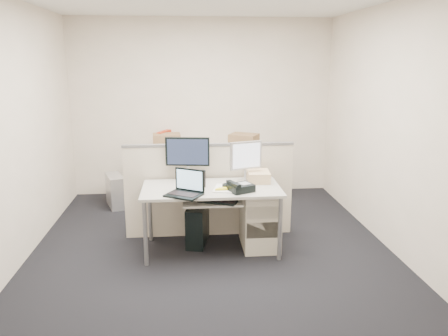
{
  "coord_description": "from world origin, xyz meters",
  "views": [
    {
      "loc": [
        -0.27,
        -4.55,
        2.08
      ],
      "look_at": [
        0.15,
        0.15,
        0.91
      ],
      "focal_mm": 35.0,
      "sensor_mm": 36.0,
      "label": 1
    }
  ],
  "objects": [
    {
      "name": "desk",
      "position": [
        0.0,
        0.0,
        0.66
      ],
      "size": [
        1.5,
        0.75,
        0.73
      ],
      "color": "#AFAAA3",
      "rests_on": "floor"
    },
    {
      "name": "cubicle_partition",
      "position": [
        0.0,
        0.45,
        0.55
      ],
      "size": [
        2.0,
        0.06,
        1.1
      ],
      "primitive_type": "cube",
      "color": "beige",
      "rests_on": "floor"
    },
    {
      "name": "pc_tower_spare_silver",
      "position": [
        -1.3,
        1.63,
        0.23
      ],
      "size": [
        0.34,
        0.53,
        0.46
      ],
      "primitive_type": "cube",
      "rotation": [
        0.0,
        0.0,
        0.32
      ],
      "color": "#B7B7BC",
      "rests_on": "floor"
    },
    {
      "name": "monitor_small",
      "position": [
        0.4,
        0.18,
        0.96
      ],
      "size": [
        0.41,
        0.29,
        0.46
      ],
      "primitive_type": "cube",
      "rotation": [
        0.0,
        0.0,
        0.29
      ],
      "color": "#B7B7BC",
      "rests_on": "desk"
    },
    {
      "name": "sticky_pad",
      "position": [
        0.18,
        -0.18,
        0.74
      ],
      "size": [
        0.09,
        0.09,
        0.01
      ],
      "primitive_type": "cube",
      "rotation": [
        0.0,
        0.0,
        -0.16
      ],
      "color": "yellow",
      "rests_on": "desk"
    },
    {
      "name": "trackball",
      "position": [
        0.18,
        -0.09,
        0.76
      ],
      "size": [
        0.17,
        0.17,
        0.05
      ],
      "primitive_type": "cylinder",
      "rotation": [
        0.0,
        0.0,
        0.21
      ],
      "color": "black",
      "rests_on": "desk"
    },
    {
      "name": "floor",
      "position": [
        0.0,
        0.0,
        -0.01
      ],
      "size": [
        4.0,
        4.5,
        0.01
      ],
      "primitive_type": "cube",
      "color": "black",
      "rests_on": "ground"
    },
    {
      "name": "wall_right",
      "position": [
        2.0,
        0.0,
        1.35
      ],
      "size": [
        0.02,
        4.5,
        2.7
      ],
      "primitive_type": "cube",
      "color": "silver",
      "rests_on": "ground"
    },
    {
      "name": "keyboard_tray",
      "position": [
        0.0,
        -0.18,
        0.62
      ],
      "size": [
        0.62,
        0.32,
        0.02
      ],
      "primitive_type": "cube",
      "color": "#AFAAA3",
      "rests_on": "desk"
    },
    {
      "name": "banana",
      "position": [
        0.12,
        -0.15,
        0.75
      ],
      "size": [
        0.2,
        0.07,
        0.04
      ],
      "primitive_type": "ellipsoid",
      "rotation": [
        0.0,
        0.0,
        0.13
      ],
      "color": "#FEFF2E",
      "rests_on": "desk"
    },
    {
      "name": "red_binder",
      "position": [
        -0.59,
        2.03,
        0.88
      ],
      "size": [
        0.21,
        0.34,
        0.31
      ],
      "primitive_type": "cube",
      "rotation": [
        0.0,
        0.0,
        -0.43
      ],
      "color": "#B62A0E",
      "rests_on": "back_counter"
    },
    {
      "name": "desk_phone",
      "position": [
        0.3,
        -0.18,
        0.77
      ],
      "size": [
        0.31,
        0.29,
        0.08
      ],
      "primitive_type": "cube",
      "rotation": [
        0.0,
        0.0,
        0.43
      ],
      "color": "black",
      "rests_on": "desk"
    },
    {
      "name": "laptop",
      "position": [
        -0.3,
        -0.28,
        0.86
      ],
      "size": [
        0.43,
        0.4,
        0.26
      ],
      "primitive_type": "cube",
      "rotation": [
        0.0,
        0.0,
        -0.54
      ],
      "color": "black",
      "rests_on": "desk"
    },
    {
      "name": "travel_mug",
      "position": [
        -0.1,
        0.02,
        0.82
      ],
      "size": [
        0.08,
        0.08,
        0.17
      ],
      "primitive_type": "cylinder",
      "rotation": [
        0.0,
        0.0,
        0.01
      ],
      "color": "black",
      "rests_on": "desk"
    },
    {
      "name": "monitor_main",
      "position": [
        -0.25,
        0.32,
        0.98
      ],
      "size": [
        0.52,
        0.26,
        0.5
      ],
      "primitive_type": "cube",
      "rotation": [
        0.0,
        0.0,
        -0.14
      ],
      "color": "black",
      "rests_on": "desk"
    },
    {
      "name": "wall_back",
      "position": [
        0.0,
        2.25,
        1.35
      ],
      "size": [
        4.0,
        0.02,
        2.7
      ],
      "primitive_type": "cube",
      "color": "silver",
      "rests_on": "ground"
    },
    {
      "name": "pc_tower_spare_dark",
      "position": [
        -1.05,
        1.63,
        0.21
      ],
      "size": [
        0.25,
        0.47,
        0.42
      ],
      "primitive_type": "cube",
      "rotation": [
        0.0,
        0.0,
        0.16
      ],
      "color": "black",
      "rests_on": "floor"
    },
    {
      "name": "keyboard",
      "position": [
        0.05,
        -0.22,
        0.64
      ],
      "size": [
        0.43,
        0.3,
        0.02
      ],
      "primitive_type": "cube",
      "rotation": [
        0.0,
        0.0,
        -0.43
      ],
      "color": "black",
      "rests_on": "keyboard_tray"
    },
    {
      "name": "cardboard_box_left",
      "position": [
        -0.54,
        1.84,
        0.87
      ],
      "size": [
        0.42,
        0.32,
        0.3
      ],
      "primitive_type": "cube",
      "rotation": [
        0.0,
        0.0,
        0.06
      ],
      "color": "olive",
      "rests_on": "back_counter"
    },
    {
      "name": "cardboard_box_right",
      "position": [
        0.6,
        1.81,
        0.86
      ],
      "size": [
        0.49,
        0.46,
        0.29
      ],
      "primitive_type": "cube",
      "rotation": [
        0.0,
        0.0,
        -0.49
      ],
      "color": "olive",
      "rests_on": "back_counter"
    },
    {
      "name": "wall_front",
      "position": [
        0.0,
        -2.25,
        1.35
      ],
      "size": [
        4.0,
        0.02,
        2.7
      ],
      "primitive_type": "cube",
      "color": "silver",
      "rests_on": "ground"
    },
    {
      "name": "manila_folders",
      "position": [
        0.55,
        0.2,
        0.79
      ],
      "size": [
        0.26,
        0.32,
        0.12
      ],
      "primitive_type": "cube",
      "rotation": [
        0.0,
        0.0,
        -0.05
      ],
      "color": "beige",
      "rests_on": "desk"
    },
    {
      "name": "cellphone",
      "position": [
        -0.15,
        0.2,
        0.74
      ],
      "size": [
        0.06,
        0.11,
        0.01
      ],
      "primitive_type": "cube",
      "rotation": [
        0.0,
        0.0,
        -0.0
      ],
      "color": "black",
      "rests_on": "desk"
    },
    {
      "name": "wall_left",
      "position": [
        -2.0,
        0.0,
        1.35
      ],
      "size": [
        0.02,
        4.5,
        2.7
      ],
      "primitive_type": "cube",
      "color": "silver",
      "rests_on": "ground"
    },
    {
      "name": "back_counter",
      "position": [
        0.0,
        1.93,
        0.36
      ],
      "size": [
        2.0,
        0.6,
        0.72
      ],
      "primitive_type": "cube",
      "color": "beige",
      "rests_on": "floor"
    },
    {
      "name": "paper_stack",
      "position": [
        0.15,
        -0.08,
        0.74
      ],
      "size": [
        0.3,
        0.35,
        0.01
      ],
      "primitive_type": "cube",
      "rotation": [
        0.0,
        0.0,
        -0.24
      ],
      "color": "silver",
      "rests_on": "desk"
    },
    {
      "name": "pc_tower_desk",
      "position": [
        -0.15,
        0.2,
        0.23
      ],
      "size": [
        0.29,
        0.52,
        0.46
      ],
      "primitive_type": "cube",
      "rotation": [
        0.0,
        0.0,
        -0.21
      ],
      "color": "black",
      "rests_on": "floor"
    },
    {
      "name": "drawer_pedestal",
      "position": [
        0.55,
        0.05,
        0.33
      ],
      "size": [
        0.4,
        0.55,
        0.65
      ],
      "primitive_type": "cube",
      "color": "beige",
      "rests_on": "floor"
    }
  ]
}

